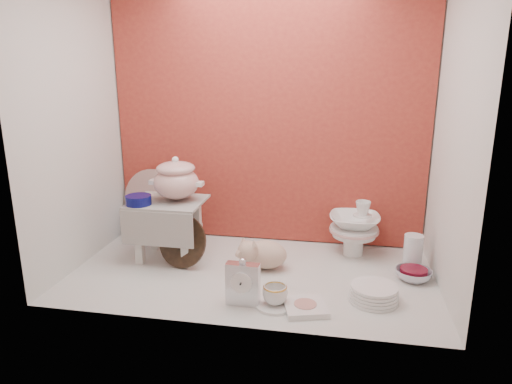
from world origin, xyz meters
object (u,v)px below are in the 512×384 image
crystal_bowl (413,275)px  plush_pig (266,254)px  step_stool (169,229)px  soup_tureen (176,178)px  gold_rim_teacup (275,294)px  dinner_plate_stack (374,293)px  porcelain_tower (354,228)px  mantel_clock (243,282)px  floral_platter (153,204)px  blue_white_vase (145,220)px

crystal_bowl → plush_pig: bearing=-179.8°
step_stool → soup_tureen: soup_tureen is taller
gold_rim_teacup → dinner_plate_stack: 0.44m
soup_tureen → dinner_plate_stack: soup_tureen is taller
plush_pig → gold_rim_teacup: 0.39m
step_stool → plush_pig: 0.55m
porcelain_tower → dinner_plate_stack: bearing=-81.1°
step_stool → crystal_bowl: step_stool is taller
soup_tureen → step_stool: bearing=-156.6°
step_stool → plush_pig: (0.54, -0.05, -0.08)m
porcelain_tower → soup_tureen: bearing=-167.8°
step_stool → porcelain_tower: bearing=12.6°
step_stool → plush_pig: step_stool is taller
soup_tureen → gold_rim_teacup: soup_tureen is taller
porcelain_tower → gold_rim_teacup: bearing=-118.0°
mantel_clock → gold_rim_teacup: bearing=7.1°
crystal_bowl → porcelain_tower: bearing=136.4°
floral_platter → gold_rim_teacup: size_ratio=3.89×
floral_platter → soup_tureen: bearing=-46.6°
crystal_bowl → step_stool: bearing=177.8°
crystal_bowl → mantel_clock: bearing=-153.3°
floral_platter → blue_white_vase: size_ratio=1.84×
soup_tureen → crystal_bowl: size_ratio=1.60×
soup_tureen → blue_white_vase: bearing=141.6°
gold_rim_teacup → porcelain_tower: bearing=62.0°
step_stool → soup_tureen: size_ratio=1.37×
blue_white_vase → mantel_clock: size_ratio=1.07×
floral_platter → porcelain_tower: (1.19, -0.07, -0.05)m
soup_tureen → plush_pig: 0.61m
porcelain_tower → plush_pig: bearing=-148.3°
dinner_plate_stack → mantel_clock: bearing=-166.5°
floral_platter → gold_rim_teacup: bearing=-40.0°
step_stool → floral_platter: bearing=125.5°
mantel_clock → plush_pig: size_ratio=0.78×
soup_tureen → mantel_clock: bearing=-45.2°
mantel_clock → porcelain_tower: bearing=55.9°
dinner_plate_stack → gold_rim_teacup: bearing=-163.8°
dinner_plate_stack → plush_pig: bearing=154.7°
gold_rim_teacup → blue_white_vase: bearing=142.7°
step_stool → porcelain_tower: step_stool is taller
mantel_clock → crystal_bowl: (0.77, 0.39, -0.08)m
plush_pig → soup_tureen: bearing=157.4°
step_stool → crystal_bowl: bearing=-2.4°
floral_platter → blue_white_vase: 0.11m
blue_white_vase → plush_pig: bearing=-21.2°
plush_pig → blue_white_vase: bearing=144.5°
step_stool → blue_white_vase: step_stool is taller
soup_tureen → floral_platter: (-0.25, 0.27, -0.23)m
floral_platter → plush_pig: 0.83m
step_stool → blue_white_vase: size_ratio=1.67×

